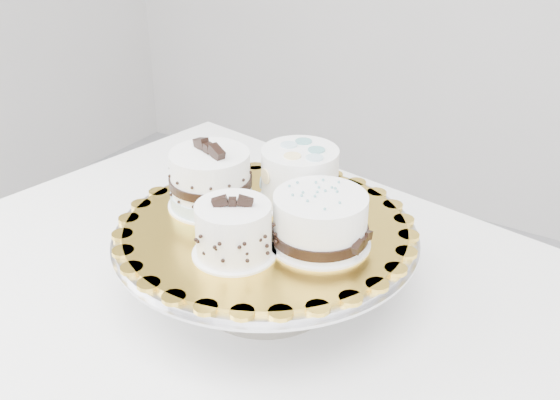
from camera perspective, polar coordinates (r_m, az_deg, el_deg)
The scene contains 7 objects.
table at distance 1.02m, azimuth 0.66°, elevation -12.07°, with size 1.26×0.95×0.75m.
cake_stand at distance 0.94m, azimuth -1.15°, elevation -4.18°, with size 0.40×0.40×0.11m.
cake_board at distance 0.92m, azimuth -1.17°, elevation -2.24°, with size 0.37×0.37×0.01m, color yellow.
cake_swirl at distance 0.85m, azimuth -3.80°, elevation -2.57°, with size 0.13×0.13×0.08m.
cake_banded at distance 0.96m, azimuth -5.66°, elevation 1.50°, with size 0.14×0.14×0.10m.
cake_dots at distance 0.96m, azimuth 1.62°, elevation 2.02°, with size 0.13×0.13×0.08m.
cake_ribbon at distance 0.87m, azimuth 3.35°, elevation -1.80°, with size 0.14×0.13×0.07m.
Camera 1 is at (0.49, -0.64, 1.32)m, focal length 45.00 mm.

